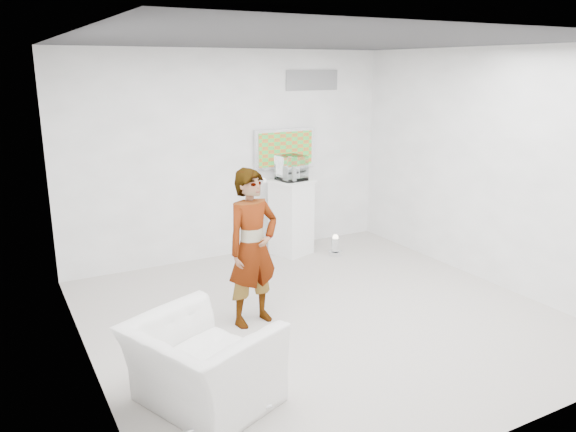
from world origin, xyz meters
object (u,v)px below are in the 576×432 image
object	(u,v)px
armchair	(202,364)
tv	(284,149)
person	(253,248)
floor_uplight	(335,246)
pedestal	(291,217)

from	to	relation	value
armchair	tv	bearing A→B (deg)	-59.31
person	floor_uplight	bearing A→B (deg)	24.52
person	pedestal	world-z (taller)	person
armchair	pedestal	distance (m)	4.03
pedestal	floor_uplight	distance (m)	0.79
person	armchair	distance (m)	1.68
person	pedestal	distance (m)	2.44
floor_uplight	armchair	bearing A→B (deg)	-139.08
pedestal	tv	bearing A→B (deg)	78.29
pedestal	floor_uplight	bearing A→B (deg)	-38.71
armchair	floor_uplight	bearing A→B (deg)	-70.95
armchair	pedestal	size ratio (longest dim) A/B	0.99
tv	armchair	world-z (taller)	tv
armchair	floor_uplight	distance (m)	4.10
tv	floor_uplight	xyz separation A→B (m)	(0.45, -0.77, -1.40)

